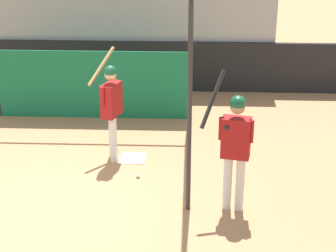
{
  "coord_description": "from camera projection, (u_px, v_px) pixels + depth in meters",
  "views": [
    {
      "loc": [
        2.12,
        -7.24,
        4.44
      ],
      "look_at": [
        1.77,
        0.98,
        1.0
      ],
      "focal_mm": 60.0,
      "sensor_mm": 36.0,
      "label": 1
    }
  ],
  "objects": [
    {
      "name": "home_plate",
      "position": [
        133.0,
        158.0,
        10.08
      ],
      "size": [
        0.44,
        0.44,
        0.02
      ],
      "color": "white",
      "rests_on": "ground"
    },
    {
      "name": "outfield_wall",
      "position": [
        102.0,
        66.0,
        13.39
      ],
      "size": [
        24.0,
        0.12,
        1.19
      ],
      "color": "black",
      "rests_on": "ground"
    },
    {
      "name": "ground_plane",
      "position": [
        48.0,
        210.0,
        8.47
      ],
      "size": [
        60.0,
        60.0,
        0.0
      ],
      "primitive_type": "plane",
      "color": "#A8754C"
    },
    {
      "name": "batting_cage",
      "position": [
        86.0,
        67.0,
        10.9
      ],
      "size": [
        4.12,
        3.73,
        3.15
      ],
      "color": "#282828",
      "rests_on": "ground"
    },
    {
      "name": "player_batter",
      "position": [
        111.0,
        104.0,
        9.7
      ],
      "size": [
        0.59,
        0.94,
        1.9
      ],
      "rotation": [
        0.0,
        0.0,
        1.23
      ],
      "color": "silver",
      "rests_on": "ground"
    },
    {
      "name": "baseball",
      "position": [
        138.0,
        176.0,
        9.41
      ],
      "size": [
        0.07,
        0.07,
        0.07
      ],
      "color": "white",
      "rests_on": "ground"
    },
    {
      "name": "bleacher_section",
      "position": [
        109.0,
        27.0,
        14.3
      ],
      "size": [
        8.15,
        2.4,
        2.47
      ],
      "color": "#9E9E99",
      "rests_on": "ground"
    },
    {
      "name": "player_waiting",
      "position": [
        235.0,
        142.0,
        8.07
      ],
      "size": [
        0.79,
        0.49,
        2.12
      ],
      "rotation": [
        0.0,
        0.0,
        2.94
      ],
      "color": "silver",
      "rests_on": "ground"
    }
  ]
}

